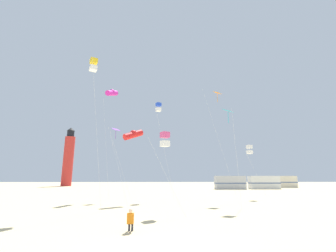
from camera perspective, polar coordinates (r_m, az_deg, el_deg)
kite_flyer_standing at (r=12.79m, az=-9.36°, el=-22.08°), size 0.35×0.51×1.16m
kite_diamond_violet at (r=28.64m, az=-12.85°, el=-1.47°), size 2.88×2.88×8.61m
kite_tube_magenta at (r=31.73m, az=-13.86°, el=8.07°), size 1.71×2.59×14.40m
kite_box_blue at (r=30.46m, az=-2.39°, el=4.71°), size 2.49×2.44×12.35m
kite_diamond_cyan at (r=22.63m, az=14.90°, el=2.85°), size 1.40×1.40×9.14m
kite_diamond_orange at (r=29.30m, az=12.24°, el=6.98°), size 3.29×2.70×13.27m
kite_box_rainbow at (r=17.92m, az=-0.78°, el=-3.36°), size 2.74×1.87×6.19m
kite_tube_scarlet at (r=25.46m, az=-8.69°, el=-2.11°), size 3.64×3.66×7.98m
kite_box_white at (r=31.91m, az=19.73°, el=-5.58°), size 2.51×1.75×6.76m
kite_box_gold at (r=22.22m, az=-18.15°, el=14.29°), size 1.80×1.80×13.15m
lighthouse_distant at (r=72.11m, az=-23.66°, el=-7.35°), size 2.80×2.80×16.80m
rv_van_silver at (r=52.61m, az=15.24°, el=-13.49°), size 6.46×2.41×2.80m
rv_van_white at (r=56.11m, az=22.86°, el=-12.88°), size 6.44×2.34×2.80m
rv_van_cream at (r=64.56m, az=26.74°, el=-12.35°), size 6.57×2.74×2.80m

